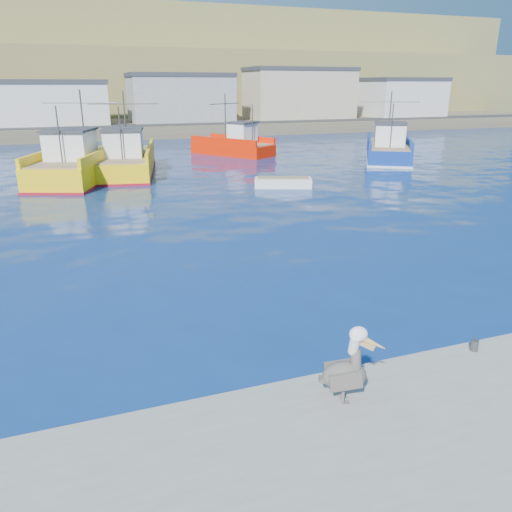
{
  "coord_description": "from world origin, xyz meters",
  "views": [
    {
      "loc": [
        -6.24,
        -12.26,
        7.06
      ],
      "look_at": [
        -0.61,
        3.3,
        1.36
      ],
      "focal_mm": 35.0,
      "sensor_mm": 36.0,
      "label": 1
    }
  ],
  "objects_px": {
    "trawler_blue": "(388,149)",
    "boat_orange": "(234,145)",
    "trawler_yellow_b": "(127,161)",
    "trawler_yellow_a": "(81,164)",
    "skiff_mid": "(283,183)",
    "pelican": "(347,370)"
  },
  "relations": [
    {
      "from": "trawler_blue",
      "to": "boat_orange",
      "type": "height_order",
      "value": "trawler_blue"
    },
    {
      "from": "trawler_yellow_b",
      "to": "trawler_yellow_a",
      "type": "bearing_deg",
      "value": -161.2
    },
    {
      "from": "boat_orange",
      "to": "skiff_mid",
      "type": "height_order",
      "value": "boat_orange"
    },
    {
      "from": "trawler_yellow_b",
      "to": "trawler_blue",
      "type": "xyz_separation_m",
      "value": [
        25.01,
        -0.53,
        -0.04
      ]
    },
    {
      "from": "trawler_yellow_a",
      "to": "trawler_yellow_b",
      "type": "xyz_separation_m",
      "value": [
        3.66,
        1.25,
        -0.07
      ]
    },
    {
      "from": "trawler_yellow_a",
      "to": "boat_orange",
      "type": "bearing_deg",
      "value": 31.12
    },
    {
      "from": "trawler_yellow_b",
      "to": "pelican",
      "type": "bearing_deg",
      "value": -88.43
    },
    {
      "from": "trawler_yellow_a",
      "to": "boat_orange",
      "type": "xyz_separation_m",
      "value": [
        15.63,
        9.43,
        -0.09
      ]
    },
    {
      "from": "boat_orange",
      "to": "trawler_yellow_a",
      "type": "bearing_deg",
      "value": -148.88
    },
    {
      "from": "skiff_mid",
      "to": "trawler_yellow_b",
      "type": "bearing_deg",
      "value": 135.3
    },
    {
      "from": "trawler_yellow_b",
      "to": "trawler_blue",
      "type": "relative_size",
      "value": 1.07
    },
    {
      "from": "trawler_blue",
      "to": "skiff_mid",
      "type": "bearing_deg",
      "value": -148.26
    },
    {
      "from": "skiff_mid",
      "to": "pelican",
      "type": "bearing_deg",
      "value": -109.86
    },
    {
      "from": "boat_orange",
      "to": "trawler_yellow_b",
      "type": "bearing_deg",
      "value": -145.61
    },
    {
      "from": "skiff_mid",
      "to": "trawler_blue",
      "type": "bearing_deg",
      "value": 31.74
    },
    {
      "from": "trawler_blue",
      "to": "boat_orange",
      "type": "bearing_deg",
      "value": 146.26
    },
    {
      "from": "trawler_yellow_b",
      "to": "pelican",
      "type": "distance_m",
      "value": 34.76
    },
    {
      "from": "skiff_mid",
      "to": "pelican",
      "type": "height_order",
      "value": "pelican"
    },
    {
      "from": "trawler_blue",
      "to": "skiff_mid",
      "type": "relative_size",
      "value": 2.72
    },
    {
      "from": "trawler_yellow_a",
      "to": "skiff_mid",
      "type": "xyz_separation_m",
      "value": [
        13.61,
        -8.6,
        -0.86
      ]
    },
    {
      "from": "boat_orange",
      "to": "pelican",
      "type": "bearing_deg",
      "value": -104.39
    },
    {
      "from": "trawler_blue",
      "to": "skiff_mid",
      "type": "xyz_separation_m",
      "value": [
        -15.06,
        -9.32,
        -0.76
      ]
    }
  ]
}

